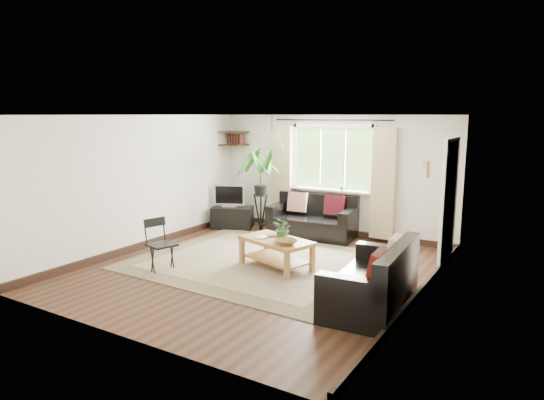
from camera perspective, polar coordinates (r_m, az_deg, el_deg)
The scene contains 24 objects.
floor at distance 7.72m, azimuth -1.56°, elevation -8.15°, with size 5.50×5.50×0.00m, color black.
ceiling at distance 7.33m, azimuth -1.65°, elevation 9.97°, with size 5.50×5.50×0.00m, color white.
wall_back at distance 9.83m, azimuth 7.13°, elevation 2.91°, with size 5.00×0.02×2.40m, color silver.
wall_front at distance 5.38m, azimuth -17.72°, elevation -3.45°, with size 5.00×0.02×2.40m, color silver.
wall_left at distance 9.02m, azimuth -15.08°, elevation 2.00°, with size 0.02×5.50×2.40m, color silver.
wall_right at distance 6.45m, azimuth 17.42°, elevation -1.23°, with size 0.02×5.50×2.40m, color silver.
rug at distance 8.06m, azimuth -1.58°, elevation -7.27°, with size 3.80×3.26×0.02m, color beige.
window at distance 9.76m, azimuth 7.08°, elevation 4.92°, with size 2.50×0.16×2.16m, color white, non-canonical shape.
door at distance 8.13m, azimuth 20.05°, elevation -0.56°, with size 0.06×0.96×2.06m, color silver.
corner_shelf at distance 10.68m, azimuth -4.52°, elevation 7.24°, with size 0.50×0.50×0.34m, color black, non-canonical shape.
pendant_lamp at distance 7.68m, azimuth 0.00°, elevation 7.37°, with size 0.36×0.36×0.54m, color beige, non-canonical shape.
wall_sconce at distance 6.68m, azimuth 17.71°, elevation 3.81°, with size 0.12×0.12×0.28m, color beige, non-canonical shape.
sofa_back at distance 9.62m, azimuth 4.77°, elevation -2.07°, with size 1.68×0.84×0.79m, color black, non-canonical shape.
sofa_right at distance 6.29m, azimuth 11.55°, elevation -8.83°, with size 0.84×1.68×0.79m, color black, non-canonical shape.
coffee_table at distance 7.71m, azimuth 0.49°, elevation -6.32°, with size 1.17×0.64×0.48m, color #976131, non-canonical shape.
table_plant at distance 7.56m, azimuth 1.33°, elevation -3.40°, with size 0.32×0.27×0.35m, color #305E25.
bowl at distance 7.32m, azimuth 1.66°, elevation -4.94°, with size 0.32×0.32×0.08m, color brown.
book_a at distance 7.79m, azimuth -1.56°, elevation -4.25°, with size 0.17×0.23×0.02m, color white.
book_b at distance 7.89m, azimuth 0.03°, elevation -4.05°, with size 0.17×0.23×0.02m, color #502520.
tv_stand at distance 10.42m, azimuth -4.68°, elevation -2.05°, with size 0.85×0.48×0.46m, color black.
tv at distance 10.37m, azimuth -5.03°, elevation 0.59°, with size 0.66×0.22×0.50m, color #A5A5AA, non-canonical shape.
palm_stand at distance 9.81m, azimuth -1.35°, elevation 1.06°, with size 0.68×0.68×1.75m, color black, non-canonical shape.
folding_chair at distance 7.71m, azimuth -12.82°, elevation -5.26°, with size 0.42×0.42×0.81m, color black, non-canonical shape.
sill_plant at distance 9.64m, azimuth 8.18°, elevation 1.93°, with size 0.14×0.10×0.27m, color #2D6023.
Camera 1 is at (3.98, -6.16, 2.41)m, focal length 32.00 mm.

